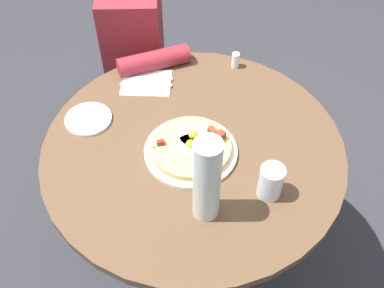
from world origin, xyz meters
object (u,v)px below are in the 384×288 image
at_px(breakfast_pizza, 192,146).
at_px(knife, 147,78).
at_px(pizza_plate, 191,151).
at_px(salt_shaker, 235,60).
at_px(person_seated, 139,72).
at_px(fork, 146,85).
at_px(dining_table, 193,179).
at_px(water_glass, 271,182).
at_px(water_bottle, 207,180).
at_px(bread_plate, 88,119).

bearing_deg(breakfast_pizza, knife, -156.40).
distance_m(pizza_plate, salt_shaker, 0.44).
bearing_deg(person_seated, knife, 11.47).
relative_size(breakfast_pizza, fork, 1.34).
xyz_separation_m(dining_table, knife, (-0.31, -0.15, 0.18)).
bearing_deg(breakfast_pizza, dining_table, 169.75).
height_order(breakfast_pizza, salt_shaker, breakfast_pizza).
height_order(person_seated, water_glass, person_seated).
xyz_separation_m(dining_table, salt_shaker, (-0.37, 0.16, 0.20)).
height_order(knife, water_glass, water_glass).
height_order(water_glass, salt_shaker, water_glass).
relative_size(water_bottle, salt_shaker, 4.87).
xyz_separation_m(water_glass, salt_shaker, (-0.56, -0.04, -0.02)).
relative_size(bread_plate, fork, 0.83).
bearing_deg(knife, pizza_plate, -62.63).
bearing_deg(person_seated, salt_shaker, 55.47).
distance_m(knife, water_bottle, 0.59).
height_order(person_seated, water_bottle, person_seated).
distance_m(person_seated, water_bottle, 0.98).
bearing_deg(bread_plate, breakfast_pizza, 66.36).
xyz_separation_m(pizza_plate, salt_shaker, (-0.41, 0.17, 0.02)).
height_order(dining_table, water_bottle, water_bottle).
height_order(dining_table, bread_plate, bread_plate).
height_order(water_bottle, salt_shaker, water_bottle).
bearing_deg(bread_plate, fork, 131.74).
distance_m(dining_table, person_seated, 0.68).
bearing_deg(knife, fork, -90.00).
bearing_deg(fork, person_seated, 104.21).
bearing_deg(person_seated, water_bottle, 15.70).
bearing_deg(dining_table, salt_shaker, 156.46).
distance_m(pizza_plate, water_bottle, 0.25).
relative_size(breakfast_pizza, bread_plate, 1.60).
distance_m(breakfast_pizza, fork, 0.34).
height_order(person_seated, pizza_plate, person_seated).
distance_m(bread_plate, knife, 0.27).
distance_m(pizza_plate, water_glass, 0.27).
bearing_deg(dining_table, knife, -153.56).
xyz_separation_m(person_seated, water_bottle, (0.88, 0.25, 0.37)).
bearing_deg(water_bottle, salt_shaker, 167.46).
distance_m(pizza_plate, bread_plate, 0.36).
bearing_deg(water_bottle, dining_table, -173.71).
distance_m(bread_plate, water_glass, 0.62).
distance_m(fork, salt_shaker, 0.34).
bearing_deg(bread_plate, dining_table, 71.20).
relative_size(dining_table, water_glass, 8.98).
height_order(bread_plate, knife, bread_plate).
xyz_separation_m(dining_table, fork, (-0.27, -0.16, 0.18)).
relative_size(pizza_plate, water_bottle, 1.03).
bearing_deg(knife, salt_shaker, 15.97).
height_order(fork, water_bottle, water_bottle).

